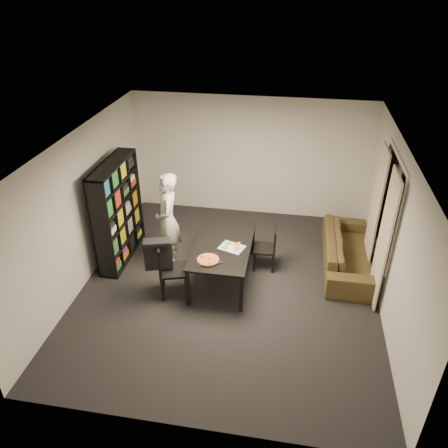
% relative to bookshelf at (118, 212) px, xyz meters
% --- Properties ---
extents(room, '(5.01, 5.51, 2.61)m').
position_rel_bookshelf_xyz_m(room, '(2.16, -0.60, 0.35)').
color(room, black).
rests_on(room, ground).
extents(window_pane, '(0.02, 1.40, 1.60)m').
position_rel_bookshelf_xyz_m(window_pane, '(4.64, -0.00, 0.55)').
color(window_pane, black).
rests_on(window_pane, room).
extents(window_frame, '(0.03, 1.52, 1.72)m').
position_rel_bookshelf_xyz_m(window_frame, '(4.64, -0.00, 0.55)').
color(window_frame, white).
rests_on(window_frame, room).
extents(curtain_left, '(0.03, 0.70, 2.25)m').
position_rel_bookshelf_xyz_m(curtain_left, '(4.56, -0.52, 0.20)').
color(curtain_left, beige).
rests_on(curtain_left, room).
extents(curtain_right, '(0.03, 0.70, 2.25)m').
position_rel_bookshelf_xyz_m(curtain_right, '(4.56, 0.52, 0.20)').
color(curtain_right, beige).
rests_on(curtain_right, room).
extents(bookshelf, '(0.35, 1.50, 1.90)m').
position_rel_bookshelf_xyz_m(bookshelf, '(0.00, 0.00, 0.00)').
color(bookshelf, black).
rests_on(bookshelf, room).
extents(dining_table, '(0.96, 1.73, 0.72)m').
position_rel_bookshelf_xyz_m(dining_table, '(2.01, -0.37, -0.29)').
color(dining_table, black).
rests_on(dining_table, room).
extents(chair_left, '(0.57, 0.57, 0.99)m').
position_rel_bookshelf_xyz_m(chair_left, '(1.18, -0.94, -0.39)').
color(chair_left, black).
rests_on(chair_left, room).
extents(chair_right, '(0.40, 0.40, 0.84)m').
position_rel_bookshelf_xyz_m(chair_right, '(2.77, 0.08, -0.47)').
color(chair_right, black).
rests_on(chair_right, room).
extents(draped_jacket, '(0.47, 0.30, 0.55)m').
position_rel_bookshelf_xyz_m(draped_jacket, '(1.05, -0.98, -0.14)').
color(draped_jacket, black).
rests_on(draped_jacket, chair_left).
extents(person, '(0.60, 0.75, 1.78)m').
position_rel_bookshelf_xyz_m(person, '(0.95, -0.04, -0.06)').
color(person, silver).
rests_on(person, room).
extents(baking_tray, '(0.50, 0.46, 0.01)m').
position_rel_bookshelf_xyz_m(baking_tray, '(1.85, -0.89, -0.22)').
color(baking_tray, black).
rests_on(baking_tray, dining_table).
extents(pepperoni_pizza, '(0.35, 0.35, 0.03)m').
position_rel_bookshelf_xyz_m(pepperoni_pizza, '(1.86, -0.92, -0.20)').
color(pepperoni_pizza, '#AC6832').
rests_on(pepperoni_pizza, dining_table).
extents(kitchen_towel, '(0.48, 0.41, 0.01)m').
position_rel_bookshelf_xyz_m(kitchen_towel, '(2.18, -0.47, -0.22)').
color(kitchen_towel, white).
rests_on(kitchen_towel, dining_table).
extents(pizza_slices, '(0.42, 0.38, 0.01)m').
position_rel_bookshelf_xyz_m(pizza_slices, '(2.17, -0.43, -0.21)').
color(pizza_slices, gold).
rests_on(pizza_slices, dining_table).
extents(sofa, '(0.83, 2.13, 0.62)m').
position_rel_bookshelf_xyz_m(sofa, '(4.19, 0.36, -0.64)').
color(sofa, '#3B3117').
rests_on(sofa, room).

